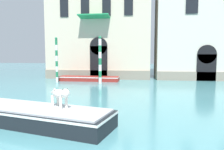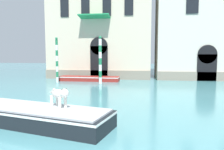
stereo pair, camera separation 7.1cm
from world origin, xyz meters
The scene contains 5 objects.
boat_foreground centered at (-2.51, 5.36, 0.36)m, with size 8.74×3.80×0.68m.
dog_on_deck centered at (-0.35, 5.13, 1.19)m, with size 0.99×0.83×0.79m.
boat_moored_near_palazzo centered at (-2.59, 18.84, 0.24)m, with size 6.13×1.66×0.45m.
mooring_pole_0 centered at (-1.07, 16.91, 2.19)m, with size 0.29×0.29×4.34m.
mooring_pole_1 centered at (-5.38, 17.33, 2.18)m, with size 0.24×0.24×4.31m.
Camera 2 is at (2.76, -2.67, 2.70)m, focal length 35.00 mm.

